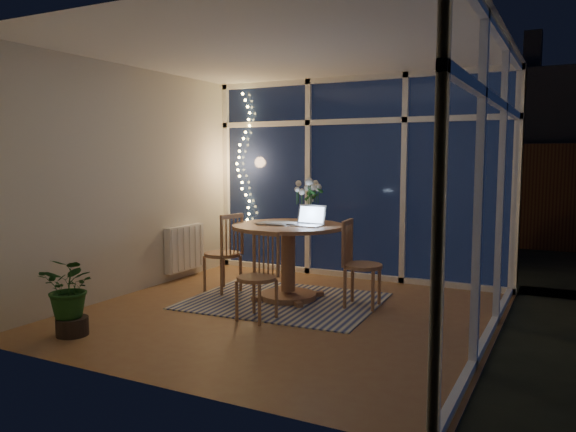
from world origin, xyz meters
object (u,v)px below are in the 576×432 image
at_px(dining_table, 288,262).
at_px(flower_vase, 310,213).
at_px(chair_left, 222,252).
at_px(chair_front, 256,276).
at_px(laptop, 307,215).
at_px(potted_plant, 71,293).
at_px(chair_right, 363,264).

distance_m(dining_table, flower_vase, 0.62).
height_order(dining_table, chair_left, chair_left).
distance_m(dining_table, chair_front, 0.85).
xyz_separation_m(laptop, flower_vase, (-0.12, 0.34, -0.02)).
bearing_deg(flower_vase, chair_left, -160.69).
bearing_deg(potted_plant, chair_left, 81.93).
xyz_separation_m(chair_left, flower_vase, (0.96, 0.34, 0.47)).
distance_m(chair_front, laptop, 0.97).
xyz_separation_m(chair_left, chair_right, (1.69, 0.10, -0.00)).
height_order(chair_right, chair_front, chair_right).
relative_size(dining_table, chair_left, 1.31).
bearing_deg(chair_front, laptop, 86.00).
bearing_deg(potted_plant, flower_vase, 61.60).
bearing_deg(laptop, chair_front, -97.47).
height_order(dining_table, laptop, laptop).
distance_m(laptop, flower_vase, 0.36).
bearing_deg(chair_left, flower_vase, 123.52).
bearing_deg(laptop, potted_plant, -121.72).
distance_m(chair_left, laptop, 1.19).
height_order(chair_left, laptop, laptop).
relative_size(laptop, flower_vase, 1.57).
relative_size(dining_table, chair_right, 1.32).
xyz_separation_m(dining_table, laptop, (0.24, -0.04, 0.54)).
xyz_separation_m(chair_left, potted_plant, (-0.28, -1.96, -0.09)).
bearing_deg(dining_table, laptop, -9.11).
bearing_deg(chair_right, flower_vase, 66.37).
height_order(chair_right, potted_plant, chair_right).
xyz_separation_m(chair_right, chair_front, (-0.75, -0.90, -0.03)).
distance_m(dining_table, chair_right, 0.85).
bearing_deg(potted_plant, laptop, 55.13).
bearing_deg(chair_front, flower_vase, 95.16).
distance_m(chair_right, potted_plant, 2.85).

